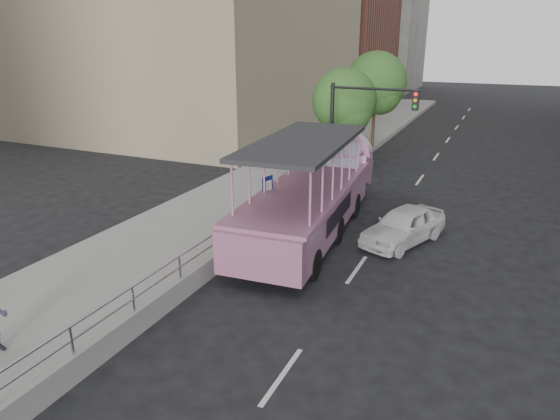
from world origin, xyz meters
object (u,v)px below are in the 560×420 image
object	(u,v)px
parking_sign	(268,200)
street_tree_far	(377,85)
traffic_signal	(356,120)
street_tree_near	(345,104)
duck_boat	(315,193)
car	(404,225)

from	to	relation	value
parking_sign	street_tree_far	size ratio (longest dim) A/B	0.39
parking_sign	traffic_signal	distance (m)	7.74
parking_sign	street_tree_far	distance (m)	17.07
parking_sign	street_tree_far	world-z (taller)	street_tree_far
street_tree_near	street_tree_far	world-z (taller)	street_tree_far
duck_boat	street_tree_far	world-z (taller)	street_tree_far
street_tree_near	traffic_signal	bearing A→B (deg)	-65.02
traffic_signal	street_tree_near	distance (m)	3.80
traffic_signal	street_tree_near	xyz separation A→B (m)	(-1.60, 3.43, 0.32)
duck_boat	street_tree_near	xyz separation A→B (m)	(-1.62, 8.83, 2.40)
traffic_signal	duck_boat	bearing A→B (deg)	-89.79
duck_boat	parking_sign	xyz separation A→B (m)	(-1.09, -2.02, 0.16)
parking_sign	street_tree_near	bearing A→B (deg)	92.80
duck_boat	car	world-z (taller)	duck_boat
car	parking_sign	world-z (taller)	parking_sign
parking_sign	traffic_signal	xyz separation A→B (m)	(1.07, 7.42, 1.91)
street_tree_far	traffic_signal	bearing A→B (deg)	-81.57
parking_sign	street_tree_near	distance (m)	11.09
traffic_signal	car	bearing A→B (deg)	-57.06
traffic_signal	street_tree_near	bearing A→B (deg)	114.98
parking_sign	street_tree_far	bearing A→B (deg)	91.13
car	parking_sign	xyz separation A→B (m)	(-4.66, -1.87, 0.91)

